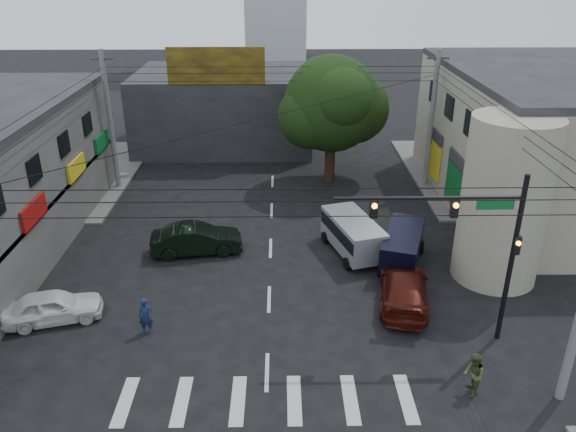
{
  "coord_description": "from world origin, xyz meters",
  "views": [
    {
      "loc": [
        0.55,
        -19.87,
        14.31
      ],
      "look_at": [
        0.9,
        4.0,
        3.3
      ],
      "focal_mm": 35.0,
      "sensor_mm": 36.0,
      "label": 1
    }
  ],
  "objects_px": {
    "pedestrian_olive": "(473,375)",
    "utility_pole_far_right": "(431,121)",
    "traffic_gantry": "(473,234)",
    "navy_van": "(402,248)",
    "utility_pole_far_left": "(110,122)",
    "maroon_sedan": "(404,288)",
    "street_tree": "(332,104)",
    "silver_minivan": "(353,236)",
    "dark_sedan": "(196,239)",
    "traffic_officer": "(146,316)",
    "white_compact": "(53,307)"
  },
  "relations": [
    {
      "from": "utility_pole_far_left",
      "to": "pedestrian_olive",
      "type": "height_order",
      "value": "utility_pole_far_left"
    },
    {
      "from": "navy_van",
      "to": "traffic_officer",
      "type": "bearing_deg",
      "value": 134.47
    },
    {
      "from": "street_tree",
      "to": "white_compact",
      "type": "bearing_deg",
      "value": -128.77
    },
    {
      "from": "pedestrian_olive",
      "to": "white_compact",
      "type": "bearing_deg",
      "value": -102.54
    },
    {
      "from": "street_tree",
      "to": "silver_minivan",
      "type": "xyz_separation_m",
      "value": [
        0.35,
        -10.58,
        -4.5
      ]
    },
    {
      "from": "traffic_gantry",
      "to": "maroon_sedan",
      "type": "bearing_deg",
      "value": 122.76
    },
    {
      "from": "silver_minivan",
      "to": "navy_van",
      "type": "xyz_separation_m",
      "value": [
        2.4,
        -1.17,
        -0.07
      ]
    },
    {
      "from": "navy_van",
      "to": "pedestrian_olive",
      "type": "distance_m",
      "value": 9.52
    },
    {
      "from": "street_tree",
      "to": "navy_van",
      "type": "bearing_deg",
      "value": -76.82
    },
    {
      "from": "dark_sedan",
      "to": "traffic_officer",
      "type": "relative_size",
      "value": 3.05
    },
    {
      "from": "utility_pole_far_right",
      "to": "white_compact",
      "type": "height_order",
      "value": "utility_pole_far_right"
    },
    {
      "from": "utility_pole_far_right",
      "to": "navy_van",
      "type": "bearing_deg",
      "value": -109.24
    },
    {
      "from": "street_tree",
      "to": "pedestrian_olive",
      "type": "xyz_separation_m",
      "value": [
        3.38,
        -21.25,
        -4.63
      ]
    },
    {
      "from": "maroon_sedan",
      "to": "navy_van",
      "type": "bearing_deg",
      "value": -89.47
    },
    {
      "from": "street_tree",
      "to": "traffic_gantry",
      "type": "xyz_separation_m",
      "value": [
        3.82,
        -18.0,
        -0.64
      ]
    },
    {
      "from": "utility_pole_far_left",
      "to": "dark_sedan",
      "type": "bearing_deg",
      "value": -55.0
    },
    {
      "from": "street_tree",
      "to": "traffic_gantry",
      "type": "relative_size",
      "value": 1.21
    },
    {
      "from": "traffic_officer",
      "to": "pedestrian_olive",
      "type": "xyz_separation_m",
      "value": [
        12.44,
        -3.8,
        0.03
      ]
    },
    {
      "from": "utility_pole_far_left",
      "to": "maroon_sedan",
      "type": "bearing_deg",
      "value": -40.8
    },
    {
      "from": "traffic_gantry",
      "to": "white_compact",
      "type": "distance_m",
      "value": 17.64
    },
    {
      "from": "navy_van",
      "to": "dark_sedan",
      "type": "bearing_deg",
      "value": 101.6
    },
    {
      "from": "traffic_officer",
      "to": "silver_minivan",
      "type": "bearing_deg",
      "value": 29.88
    },
    {
      "from": "maroon_sedan",
      "to": "pedestrian_olive",
      "type": "height_order",
      "value": "pedestrian_olive"
    },
    {
      "from": "traffic_officer",
      "to": "white_compact",
      "type": "bearing_deg",
      "value": 161.16
    },
    {
      "from": "pedestrian_olive",
      "to": "utility_pole_far_right",
      "type": "bearing_deg",
      "value": 174.61
    },
    {
      "from": "street_tree",
      "to": "traffic_officer",
      "type": "xyz_separation_m",
      "value": [
        -9.06,
        -17.44,
        -4.66
      ]
    },
    {
      "from": "dark_sedan",
      "to": "pedestrian_olive",
      "type": "height_order",
      "value": "pedestrian_olive"
    },
    {
      "from": "utility_pole_far_left",
      "to": "white_compact",
      "type": "xyz_separation_m",
      "value": [
        1.24,
        -15.51,
        -3.9
      ]
    },
    {
      "from": "traffic_gantry",
      "to": "navy_van",
      "type": "relative_size",
      "value": 1.5
    },
    {
      "from": "dark_sedan",
      "to": "utility_pole_far_left",
      "type": "bearing_deg",
      "value": 26.77
    },
    {
      "from": "street_tree",
      "to": "navy_van",
      "type": "height_order",
      "value": "street_tree"
    },
    {
      "from": "white_compact",
      "to": "maroon_sedan",
      "type": "bearing_deg",
      "value": -101.29
    },
    {
      "from": "silver_minivan",
      "to": "traffic_officer",
      "type": "xyz_separation_m",
      "value": [
        -9.41,
        -6.87,
        -0.16
      ]
    },
    {
      "from": "utility_pole_far_right",
      "to": "street_tree",
      "type": "bearing_deg",
      "value": 171.25
    },
    {
      "from": "utility_pole_far_left",
      "to": "white_compact",
      "type": "distance_m",
      "value": 16.04
    },
    {
      "from": "street_tree",
      "to": "white_compact",
      "type": "distance_m",
      "value": 21.7
    },
    {
      "from": "street_tree",
      "to": "dark_sedan",
      "type": "height_order",
      "value": "street_tree"
    },
    {
      "from": "white_compact",
      "to": "street_tree",
      "type": "bearing_deg",
      "value": -54.4
    },
    {
      "from": "pedestrian_olive",
      "to": "traffic_gantry",
      "type": "bearing_deg",
      "value": 175.52
    },
    {
      "from": "traffic_gantry",
      "to": "utility_pole_far_left",
      "type": "bearing_deg",
      "value": 137.14
    },
    {
      "from": "dark_sedan",
      "to": "silver_minivan",
      "type": "xyz_separation_m",
      "value": [
        8.26,
        -0.16,
        0.19
      ]
    },
    {
      "from": "street_tree",
      "to": "utility_pole_far_left",
      "type": "distance_m",
      "value": 14.56
    },
    {
      "from": "utility_pole_far_left",
      "to": "utility_pole_far_right",
      "type": "bearing_deg",
      "value": 0.0
    },
    {
      "from": "maroon_sedan",
      "to": "pedestrian_olive",
      "type": "bearing_deg",
      "value": 112.72
    },
    {
      "from": "white_compact",
      "to": "traffic_officer",
      "type": "bearing_deg",
      "value": -118.22
    },
    {
      "from": "traffic_gantry",
      "to": "navy_van",
      "type": "height_order",
      "value": "traffic_gantry"
    },
    {
      "from": "utility_pole_far_right",
      "to": "traffic_officer",
      "type": "relative_size",
      "value": 5.66
    },
    {
      "from": "utility_pole_far_left",
      "to": "maroon_sedan",
      "type": "xyz_separation_m",
      "value": [
        16.61,
        -14.34,
        -3.84
      ]
    },
    {
      "from": "white_compact",
      "to": "maroon_sedan",
      "type": "xyz_separation_m",
      "value": [
        15.37,
        1.17,
        0.06
      ]
    },
    {
      "from": "maroon_sedan",
      "to": "street_tree",
      "type": "bearing_deg",
      "value": -71.54
    }
  ]
}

